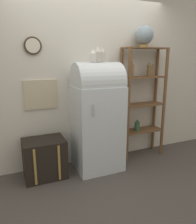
{
  "coord_description": "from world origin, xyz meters",
  "views": [
    {
      "loc": [
        -1.2,
        -2.58,
        1.63
      ],
      "look_at": [
        0.01,
        0.26,
        0.87
      ],
      "focal_mm": 35.0,
      "sensor_mm": 36.0,
      "label": 1
    }
  ],
  "objects_px": {
    "suitcase_trunk": "(45,158)",
    "vase_center": "(98,55)",
    "vase_right": "(103,55)",
    "refrigerator": "(97,115)",
    "globe": "(144,36)",
    "vase_left": "(93,56)"
  },
  "relations": [
    {
      "from": "suitcase_trunk",
      "to": "vase_left",
      "type": "xyz_separation_m",
      "value": [
        0.72,
        -0.05,
        1.39
      ]
    },
    {
      "from": "vase_left",
      "to": "globe",
      "type": "bearing_deg",
      "value": 9.38
    },
    {
      "from": "vase_center",
      "to": "vase_right",
      "type": "height_order",
      "value": "vase_center"
    },
    {
      "from": "vase_center",
      "to": "refrigerator",
      "type": "bearing_deg",
      "value": 147.17
    },
    {
      "from": "vase_right",
      "to": "suitcase_trunk",
      "type": "bearing_deg",
      "value": 178.43
    },
    {
      "from": "refrigerator",
      "to": "globe",
      "type": "distance_m",
      "value": 1.43
    },
    {
      "from": "vase_center",
      "to": "vase_right",
      "type": "bearing_deg",
      "value": 11.51
    },
    {
      "from": "vase_left",
      "to": "vase_right",
      "type": "height_order",
      "value": "vase_right"
    },
    {
      "from": "suitcase_trunk",
      "to": "vase_center",
      "type": "height_order",
      "value": "vase_center"
    },
    {
      "from": "suitcase_trunk",
      "to": "vase_left",
      "type": "distance_m",
      "value": 1.56
    },
    {
      "from": "suitcase_trunk",
      "to": "globe",
      "type": "height_order",
      "value": "globe"
    },
    {
      "from": "vase_left",
      "to": "vase_center",
      "type": "xyz_separation_m",
      "value": [
        0.07,
        0.01,
        0.02
      ]
    },
    {
      "from": "globe",
      "to": "vase_left",
      "type": "distance_m",
      "value": 0.98
    },
    {
      "from": "vase_left",
      "to": "vase_center",
      "type": "height_order",
      "value": "vase_center"
    },
    {
      "from": "suitcase_trunk",
      "to": "vase_right",
      "type": "xyz_separation_m",
      "value": [
        0.87,
        -0.02,
        1.4
      ]
    },
    {
      "from": "globe",
      "to": "vase_left",
      "type": "bearing_deg",
      "value": -170.62
    },
    {
      "from": "refrigerator",
      "to": "vase_center",
      "type": "distance_m",
      "value": 0.85
    },
    {
      "from": "suitcase_trunk",
      "to": "vase_left",
      "type": "bearing_deg",
      "value": -4.08
    },
    {
      "from": "refrigerator",
      "to": "vase_center",
      "type": "bearing_deg",
      "value": -32.83
    },
    {
      "from": "vase_right",
      "to": "refrigerator",
      "type": "bearing_deg",
      "value": -171.26
    },
    {
      "from": "refrigerator",
      "to": "globe",
      "type": "xyz_separation_m",
      "value": [
        0.84,
        0.14,
        1.15
      ]
    },
    {
      "from": "vase_left",
      "to": "vase_center",
      "type": "distance_m",
      "value": 0.08
    }
  ]
}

